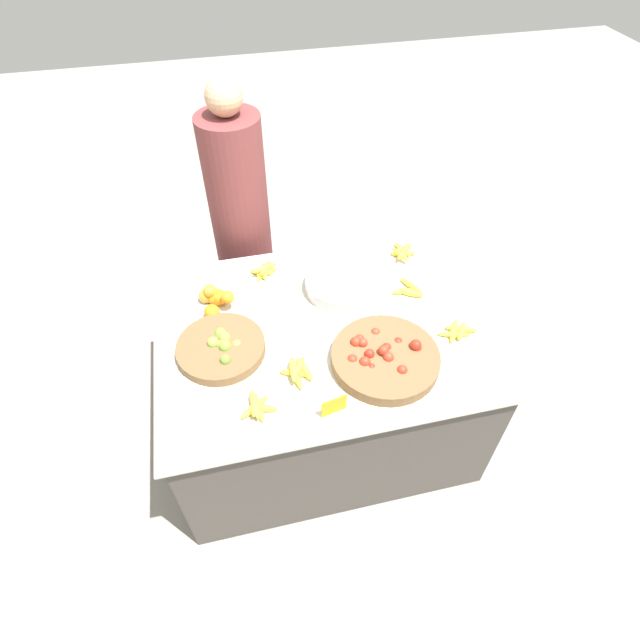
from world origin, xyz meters
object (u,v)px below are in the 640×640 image
metal_bowl (341,284)px  price_sign (334,406)px  tomato_basket (385,357)px  lime_bowl (221,347)px  vendor_person (242,230)px

metal_bowl → price_sign: bearing=-106.7°
metal_bowl → price_sign: price_sign is taller
tomato_basket → price_sign: (-0.28, -0.21, 0.01)m
tomato_basket → lime_bowl: bearing=162.3°
metal_bowl → vendor_person: vendor_person is taller
lime_bowl → tomato_basket: size_ratio=0.83×
vendor_person → lime_bowl: bearing=-102.1°
metal_bowl → vendor_person: 0.77m
price_sign → metal_bowl: bearing=61.3°
tomato_basket → price_sign: 0.35m
tomato_basket → vendor_person: (-0.50, 1.14, -0.06)m
metal_bowl → vendor_person: bearing=123.5°
tomato_basket → metal_bowl: bearing=98.0°
price_sign → vendor_person: vendor_person is taller
lime_bowl → tomato_basket: tomato_basket is taller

